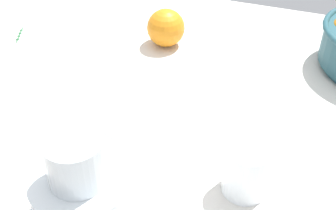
% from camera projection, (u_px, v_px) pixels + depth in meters
% --- Properties ---
extents(ground_plane, '(1.42, 1.06, 0.03)m').
position_uv_depth(ground_plane, '(159.00, 132.00, 0.78)').
color(ground_plane, silver).
extents(juice_glass, '(0.07, 0.07, 0.08)m').
position_uv_depth(juice_glass, '(247.00, 171.00, 0.64)').
color(juice_glass, white).
rests_on(juice_glass, ground_plane).
extents(loose_orange_1, '(0.08, 0.08, 0.08)m').
position_uv_depth(loose_orange_1, '(166.00, 28.00, 0.97)').
color(loose_orange_1, orange).
rests_on(loose_orange_1, ground_plane).
extents(herb_sprig_1, '(0.03, 0.07, 0.01)m').
position_uv_depth(herb_sprig_1, '(19.00, 34.00, 1.02)').
color(herb_sprig_1, '#356F46').
rests_on(herb_sprig_1, ground_plane).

